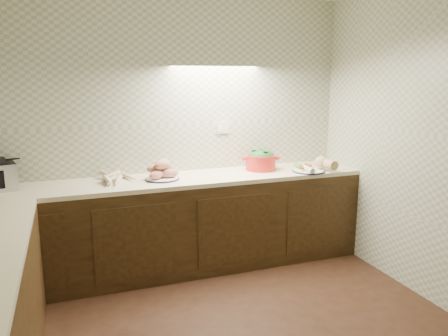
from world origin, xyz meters
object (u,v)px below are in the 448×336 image
object	(u,v)px
parsnip_pile	(122,177)
onion_bowl	(160,172)
dutch_oven	(261,160)
veg_plate	(315,166)
sweet_potato_plate	(162,171)

from	to	relation	value
parsnip_pile	onion_bowl	size ratio (longest dim) A/B	2.90
dutch_oven	veg_plate	size ratio (longest dim) A/B	0.95
parsnip_pile	veg_plate	distance (m)	1.88
sweet_potato_plate	dutch_oven	distance (m)	1.03
dutch_oven	onion_bowl	bearing A→B (deg)	-167.01
dutch_oven	parsnip_pile	bearing A→B (deg)	-165.39
onion_bowl	dutch_oven	xyz separation A→B (m)	(1.02, -0.04, 0.06)
parsnip_pile	sweet_potato_plate	distance (m)	0.36
parsnip_pile	dutch_oven	bearing A→B (deg)	-0.72
sweet_potato_plate	veg_plate	distance (m)	1.52
parsnip_pile	sweet_potato_plate	xyz separation A→B (m)	(0.34, -0.09, 0.04)
sweet_potato_plate	veg_plate	world-z (taller)	sweet_potato_plate
onion_bowl	dutch_oven	size ratio (longest dim) A/B	0.40
onion_bowl	veg_plate	world-z (taller)	veg_plate
onion_bowl	dutch_oven	distance (m)	1.02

